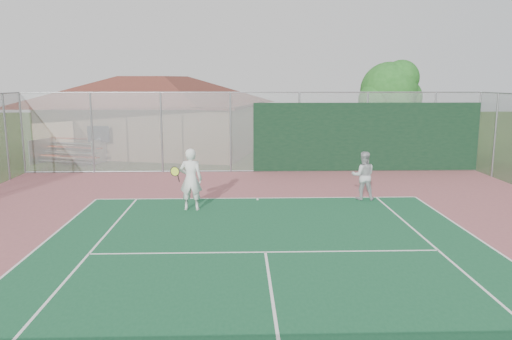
{
  "coord_description": "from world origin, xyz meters",
  "views": [
    {
      "loc": [
        -0.58,
        -4.78,
        3.99
      ],
      "look_at": [
        -0.12,
        9.52,
        1.42
      ],
      "focal_mm": 35.0,
      "sensor_mm": 36.0,
      "label": 1
    }
  ],
  "objects": [
    {
      "name": "player_grey_back",
      "position": [
        3.57,
        11.61,
        0.82
      ],
      "size": [
        0.87,
        0.71,
        1.64
      ],
      "rotation": [
        0.0,
        0.0,
        3.02
      ],
      "color": "#AAADB0",
      "rests_on": "ground"
    },
    {
      "name": "tree",
      "position": [
        7.62,
        22.43,
        3.36
      ],
      "size": [
        3.66,
        3.47,
        5.1
      ],
      "color": "#322112",
      "rests_on": "ground"
    },
    {
      "name": "clubhouse",
      "position": [
        -5.34,
        23.41,
        2.55
      ],
      "size": [
        13.13,
        10.25,
        5.03
      ],
      "rotation": [
        0.0,
        0.0,
        -0.23
      ],
      "color": "tan",
      "rests_on": "ground"
    },
    {
      "name": "player_white_front",
      "position": [
        -2.12,
        10.41,
        0.97
      ],
      "size": [
        0.97,
        0.62,
        1.93
      ],
      "rotation": [
        0.0,
        0.0,
        3.07
      ],
      "color": "silver",
      "rests_on": "ground"
    },
    {
      "name": "bleachers",
      "position": [
        -8.87,
        19.98,
        0.62
      ],
      "size": [
        3.67,
        2.75,
        1.17
      ],
      "rotation": [
        0.0,
        0.0,
        -0.34
      ],
      "color": "#A24025",
      "rests_on": "ground"
    },
    {
      "name": "back_fence",
      "position": [
        2.11,
        16.98,
        1.67
      ],
      "size": [
        20.08,
        0.11,
        3.53
      ],
      "color": "gray",
      "rests_on": "ground"
    }
  ]
}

